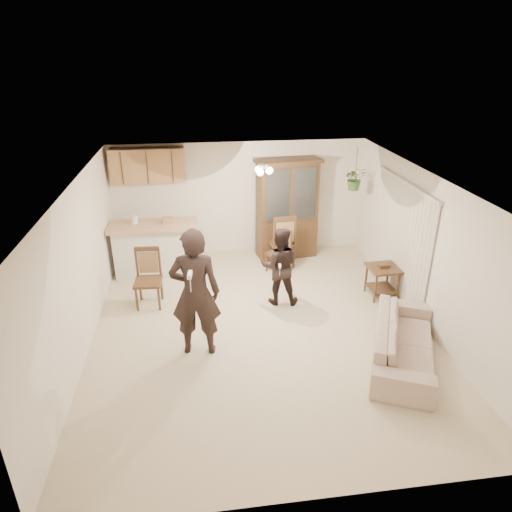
{
  "coord_description": "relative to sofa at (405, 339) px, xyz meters",
  "views": [
    {
      "loc": [
        -0.95,
        -6.41,
        4.3
      ],
      "look_at": [
        -0.02,
        0.4,
        1.15
      ],
      "focal_mm": 32.0,
      "sensor_mm": 36.0,
      "label": 1
    }
  ],
  "objects": [
    {
      "name": "floor",
      "position": [
        -2.0,
        1.12,
        -0.37
      ],
      "size": [
        6.5,
        6.5,
        0.0
      ],
      "primitive_type": "plane",
      "color": "beige",
      "rests_on": "ground"
    },
    {
      "name": "ceiling",
      "position": [
        -2.0,
        1.12,
        2.13
      ],
      "size": [
        5.5,
        6.5,
        0.02
      ],
      "primitive_type": "cube",
      "color": "white",
      "rests_on": "wall_back"
    },
    {
      "name": "wall_back",
      "position": [
        -2.0,
        4.37,
        0.88
      ],
      "size": [
        5.5,
        0.02,
        2.5
      ],
      "primitive_type": "cube",
      "color": "silver",
      "rests_on": "ground"
    },
    {
      "name": "wall_front",
      "position": [
        -2.0,
        -2.13,
        0.88
      ],
      "size": [
        5.5,
        0.02,
        2.5
      ],
      "primitive_type": "cube",
      "color": "silver",
      "rests_on": "ground"
    },
    {
      "name": "wall_left",
      "position": [
        -4.75,
        1.12,
        0.88
      ],
      "size": [
        0.02,
        6.5,
        2.5
      ],
      "primitive_type": "cube",
      "color": "silver",
      "rests_on": "ground"
    },
    {
      "name": "wall_right",
      "position": [
        0.75,
        1.12,
        0.88
      ],
      "size": [
        0.02,
        6.5,
        2.5
      ],
      "primitive_type": "cube",
      "color": "silver",
      "rests_on": "ground"
    },
    {
      "name": "breakfast_bar",
      "position": [
        -3.85,
        3.47,
        0.13
      ],
      "size": [
        1.6,
        0.55,
        1.0
      ],
      "primitive_type": "cube",
      "color": "silver",
      "rests_on": "floor"
    },
    {
      "name": "bar_top",
      "position": [
        -3.85,
        3.47,
        0.68
      ],
      "size": [
        1.75,
        0.7,
        0.08
      ],
      "primitive_type": "cube",
      "color": "tan",
      "rests_on": "breakfast_bar"
    },
    {
      "name": "upper_cabinets",
      "position": [
        -3.9,
        4.19,
        1.73
      ],
      "size": [
        1.5,
        0.34,
        0.7
      ],
      "primitive_type": "cube",
      "color": "olive",
      "rests_on": "wall_back"
    },
    {
      "name": "vertical_blinds",
      "position": [
        0.71,
        2.02,
        0.73
      ],
      "size": [
        0.06,
        2.3,
        2.1
      ],
      "primitive_type": null,
      "color": "beige",
      "rests_on": "wall_right"
    },
    {
      "name": "ceiling_fixture",
      "position": [
        -1.8,
        2.32,
        2.03
      ],
      "size": [
        0.36,
        0.36,
        0.2
      ],
      "primitive_type": null,
      "color": "beige",
      "rests_on": "ceiling"
    },
    {
      "name": "hanging_plant",
      "position": [
        0.3,
        3.52,
        1.48
      ],
      "size": [
        0.43,
        0.37,
        0.48
      ],
      "primitive_type": "imported",
      "color": "#244F1F",
      "rests_on": "ceiling"
    },
    {
      "name": "plant_cord",
      "position": [
        0.3,
        3.52,
        1.81
      ],
      "size": [
        0.01,
        0.01,
        0.65
      ],
      "primitive_type": "cylinder",
      "color": "black",
      "rests_on": "ceiling"
    },
    {
      "name": "sofa",
      "position": [
        0.0,
        0.0,
        0.0
      ],
      "size": [
        1.44,
        2.01,
        0.73
      ],
      "primitive_type": "imported",
      "rotation": [
        0.0,
        0.0,
        1.14
      ],
      "color": "beige",
      "rests_on": "floor"
    },
    {
      "name": "adult",
      "position": [
        -3.04,
        0.64,
        0.53
      ],
      "size": [
        0.7,
        0.5,
        1.8
      ],
      "primitive_type": "imported",
      "rotation": [
        0.0,
        0.0,
        3.04
      ],
      "color": "black",
      "rests_on": "floor"
    },
    {
      "name": "child",
      "position": [
        -1.54,
        1.95,
        0.31
      ],
      "size": [
        0.74,
        0.62,
        1.35
      ],
      "primitive_type": "imported",
      "rotation": [
        0.0,
        0.0,
        2.96
      ],
      "color": "black",
      "rests_on": "floor"
    },
    {
      "name": "china_hutch",
      "position": [
        -1.01,
        3.98,
        0.71
      ],
      "size": [
        1.44,
        0.72,
        2.18
      ],
      "rotation": [
        0.0,
        0.0,
        0.14
      ],
      "color": "#342313",
      "rests_on": "floor"
    },
    {
      "name": "side_table",
      "position": [
        0.41,
        1.89,
        -0.05
      ],
      "size": [
        0.57,
        0.57,
        0.67
      ],
      "rotation": [
        0.0,
        0.0,
        0.04
      ],
      "color": "#342313",
      "rests_on": "floor"
    },
    {
      "name": "chair_bar",
      "position": [
        -3.89,
        2.14,
        -0.06
      ],
      "size": [
        0.5,
        0.5,
        1.07
      ],
      "rotation": [
        0.0,
        0.0,
        -0.06
      ],
      "color": "#342313",
      "rests_on": "floor"
    },
    {
      "name": "chair_hutch_left",
      "position": [
        -1.33,
        3.17,
        -0.1
      ],
      "size": [
        0.57,
        0.57,
        0.93
      ],
      "rotation": [
        0.0,
        0.0,
        -0.99
      ],
      "color": "#342313",
      "rests_on": "floor"
    },
    {
      "name": "chair_hutch_right",
      "position": [
        -1.2,
        3.53,
        -0.04
      ],
      "size": [
        0.55,
        0.55,
        1.17
      ],
      "rotation": [
        0.0,
        0.0,
        3.21
      ],
      "color": "#342313",
      "rests_on": "floor"
    },
    {
      "name": "controller_adult",
      "position": [
        -3.09,
        0.17,
        1.19
      ],
      "size": [
        0.07,
        0.18,
        0.05
      ],
      "primitive_type": "cube",
      "rotation": [
        0.0,
        0.0,
        3.04
      ],
      "color": "white",
      "rests_on": "adult"
    },
    {
      "name": "controller_child",
      "position": [
        -1.6,
        1.61,
        0.53
      ],
      "size": [
        0.06,
        0.13,
        0.04
      ],
      "primitive_type": "cube",
      "rotation": [
        0.0,
        0.0,
        2.96
      ],
      "color": "white",
      "rests_on": "child"
    }
  ]
}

